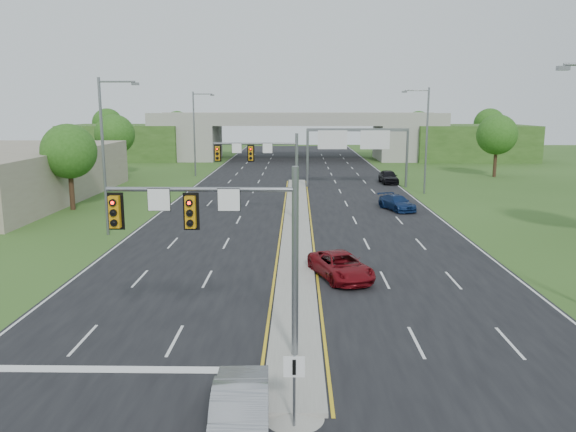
{
  "coord_description": "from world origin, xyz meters",
  "views": [
    {
      "loc": [
        0.08,
        -18.99,
        8.95
      ],
      "look_at": [
        -0.45,
        11.78,
        3.0
      ],
      "focal_mm": 35.0,
      "sensor_mm": 36.0,
      "label": 1
    }
  ],
  "objects_px": {
    "car_far_b": "(397,203)",
    "signal_mast_near": "(230,232)",
    "car_far_a": "(341,266)",
    "car_far_c": "(388,177)",
    "sign_gantry": "(356,141)",
    "signal_mast_far": "(268,163)",
    "overpass": "(297,139)",
    "car_silver": "(241,402)",
    "keep_right_sign": "(294,379)"
  },
  "relations": [
    {
      "from": "car_far_b",
      "to": "signal_mast_near",
      "type": "bearing_deg",
      "value": -129.78
    },
    {
      "from": "car_far_a",
      "to": "car_far_c",
      "type": "distance_m",
      "value": 39.35
    },
    {
      "from": "sign_gantry",
      "to": "car_far_a",
      "type": "xyz_separation_m",
      "value": [
        -4.29,
        -35.15,
        -4.54
      ]
    },
    {
      "from": "car_far_c",
      "to": "signal_mast_near",
      "type": "bearing_deg",
      "value": -107.44
    },
    {
      "from": "car_far_a",
      "to": "car_far_c",
      "type": "height_order",
      "value": "car_far_c"
    },
    {
      "from": "signal_mast_far",
      "to": "car_far_a",
      "type": "bearing_deg",
      "value": -72.92
    },
    {
      "from": "signal_mast_near",
      "to": "overpass",
      "type": "bearing_deg",
      "value": 88.38
    },
    {
      "from": "sign_gantry",
      "to": "signal_mast_far",
      "type": "bearing_deg",
      "value": -114.11
    },
    {
      "from": "car_far_a",
      "to": "overpass",
      "type": "bearing_deg",
      "value": 72.87
    },
    {
      "from": "car_far_b",
      "to": "overpass",
      "type": "bearing_deg",
      "value": 80.61
    },
    {
      "from": "sign_gantry",
      "to": "overpass",
      "type": "xyz_separation_m",
      "value": [
        -6.68,
        35.08,
        -1.69
      ]
    },
    {
      "from": "signal_mast_near",
      "to": "car_silver",
      "type": "xyz_separation_m",
      "value": [
        0.76,
        -4.33,
        -3.97
      ]
    },
    {
      "from": "overpass",
      "to": "car_far_b",
      "type": "bearing_deg",
      "value": -79.88
    },
    {
      "from": "overpass",
      "to": "signal_mast_far",
      "type": "bearing_deg",
      "value": -92.35
    },
    {
      "from": "signal_mast_far",
      "to": "sign_gantry",
      "type": "xyz_separation_m",
      "value": [
        8.95,
        19.99,
        0.51
      ]
    },
    {
      "from": "car_silver",
      "to": "car_far_a",
      "type": "relative_size",
      "value": 0.91
    },
    {
      "from": "signal_mast_near",
      "to": "signal_mast_far",
      "type": "relative_size",
      "value": 1.0
    },
    {
      "from": "car_far_c",
      "to": "car_far_b",
      "type": "bearing_deg",
      "value": -98.72
    },
    {
      "from": "car_far_a",
      "to": "car_far_c",
      "type": "bearing_deg",
      "value": 58.28
    },
    {
      "from": "signal_mast_far",
      "to": "car_far_c",
      "type": "bearing_deg",
      "value": 60.28
    },
    {
      "from": "car_silver",
      "to": "car_far_a",
      "type": "height_order",
      "value": "car_silver"
    },
    {
      "from": "overpass",
      "to": "car_far_b",
      "type": "distance_m",
      "value": 50.73
    },
    {
      "from": "keep_right_sign",
      "to": "car_far_a",
      "type": "distance_m",
      "value": 14.52
    },
    {
      "from": "signal_mast_near",
      "to": "sign_gantry",
      "type": "relative_size",
      "value": 0.6
    },
    {
      "from": "overpass",
      "to": "car_far_a",
      "type": "relative_size",
      "value": 16.28
    },
    {
      "from": "keep_right_sign",
      "to": "car_far_a",
      "type": "bearing_deg",
      "value": 80.49
    },
    {
      "from": "sign_gantry",
      "to": "car_silver",
      "type": "height_order",
      "value": "sign_gantry"
    },
    {
      "from": "overpass",
      "to": "car_far_c",
      "type": "distance_m",
      "value": 33.8
    },
    {
      "from": "overpass",
      "to": "car_far_a",
      "type": "bearing_deg",
      "value": -88.05
    },
    {
      "from": "keep_right_sign",
      "to": "car_silver",
      "type": "xyz_separation_m",
      "value": [
        -1.5,
        0.12,
        -0.76
      ]
    },
    {
      "from": "overpass",
      "to": "car_far_a",
      "type": "distance_m",
      "value": 70.33
    },
    {
      "from": "car_silver",
      "to": "car_far_b",
      "type": "relative_size",
      "value": 0.98
    },
    {
      "from": "keep_right_sign",
      "to": "sign_gantry",
      "type": "xyz_separation_m",
      "value": [
        6.68,
        49.45,
        3.72
      ]
    },
    {
      "from": "sign_gantry",
      "to": "car_far_a",
      "type": "distance_m",
      "value": 35.7
    },
    {
      "from": "overpass",
      "to": "car_far_b",
      "type": "height_order",
      "value": "overpass"
    },
    {
      "from": "car_far_a",
      "to": "car_far_b",
      "type": "height_order",
      "value": "car_far_a"
    },
    {
      "from": "overpass",
      "to": "car_far_c",
      "type": "bearing_deg",
      "value": -70.94
    },
    {
      "from": "car_silver",
      "to": "car_far_b",
      "type": "height_order",
      "value": "car_silver"
    },
    {
      "from": "signal_mast_near",
      "to": "keep_right_sign",
      "type": "height_order",
      "value": "signal_mast_near"
    },
    {
      "from": "car_silver",
      "to": "car_far_c",
      "type": "xyz_separation_m",
      "value": [
        12.5,
        52.56,
        0.06
      ]
    },
    {
      "from": "signal_mast_far",
      "to": "car_far_c",
      "type": "height_order",
      "value": "signal_mast_far"
    },
    {
      "from": "signal_mast_near",
      "to": "car_far_c",
      "type": "relative_size",
      "value": 1.5
    },
    {
      "from": "signal_mast_near",
      "to": "car_far_a",
      "type": "height_order",
      "value": "signal_mast_near"
    },
    {
      "from": "signal_mast_near",
      "to": "car_far_b",
      "type": "bearing_deg",
      "value": 69.72
    },
    {
      "from": "signal_mast_far",
      "to": "overpass",
      "type": "relative_size",
      "value": 0.09
    },
    {
      "from": "car_far_a",
      "to": "car_far_c",
      "type": "relative_size",
      "value": 1.05
    },
    {
      "from": "keep_right_sign",
      "to": "car_far_a",
      "type": "xyz_separation_m",
      "value": [
        2.4,
        14.29,
        -0.81
      ]
    },
    {
      "from": "signal_mast_far",
      "to": "keep_right_sign",
      "type": "relative_size",
      "value": 3.18
    },
    {
      "from": "car_silver",
      "to": "car_far_c",
      "type": "bearing_deg",
      "value": -106.56
    },
    {
      "from": "signal_mast_near",
      "to": "car_far_a",
      "type": "xyz_separation_m",
      "value": [
        4.66,
        9.84,
        -4.02
      ]
    }
  ]
}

